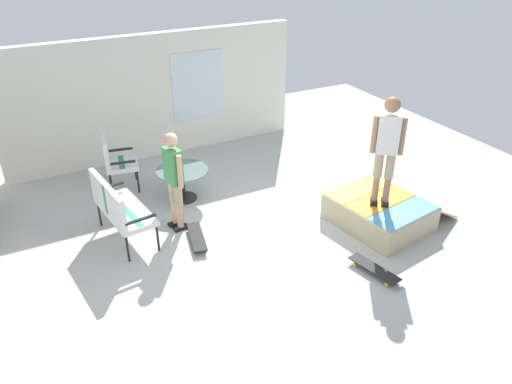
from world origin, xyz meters
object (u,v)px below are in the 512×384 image
at_px(patio_table, 183,178).
at_px(person_skater, 387,144).
at_px(patio_chair_near_house, 114,158).
at_px(skateboard_by_bench, 197,237).
at_px(skate_ramp, 380,211).
at_px(skateboard_spare, 374,269).
at_px(patio_bench, 117,206).
at_px(person_watching, 174,175).

xyz_separation_m(patio_table, person_skater, (-2.31, -2.42, 1.05)).
bearing_deg(patio_chair_near_house, skateboard_by_bench, -164.25).
bearing_deg(skate_ramp, skateboard_spare, 137.32).
relative_size(patio_bench, person_skater, 0.75).
distance_m(skate_ramp, patio_table, 3.38).
height_order(patio_chair_near_house, person_skater, person_skater).
bearing_deg(person_watching, patio_bench, 86.38).
bearing_deg(skate_ramp, patio_chair_near_house, 47.68).
bearing_deg(skateboard_spare, patio_chair_near_house, 31.38).
bearing_deg(patio_bench, skateboard_by_bench, -120.09).
distance_m(patio_bench, skateboard_spare, 3.86).
xyz_separation_m(patio_bench, patio_chair_near_house, (1.69, -0.37, -0.00)).
height_order(skate_ramp, person_skater, person_skater).
bearing_deg(patio_bench, patio_chair_near_house, -12.39).
xyz_separation_m(person_skater, skateboard_by_bench, (0.95, 2.71, -1.37)).
distance_m(person_watching, person_skater, 3.24).
xyz_separation_m(skate_ramp, person_watching, (1.41, 2.94, 0.72)).
xyz_separation_m(patio_bench, person_watching, (-0.06, -0.90, 0.32)).
xyz_separation_m(patio_bench, patio_table, (0.77, -1.31, -0.21)).
distance_m(skate_ramp, skateboard_by_bench, 2.97).
relative_size(skate_ramp, patio_chair_near_house, 1.94).
bearing_deg(patio_bench, skateboard_spare, -130.42).
distance_m(patio_bench, person_watching, 0.95).
bearing_deg(skateboard_spare, patio_table, 26.24).
bearing_deg(skate_ramp, person_skater, 121.47).
bearing_deg(skateboard_spare, person_watching, 39.74).
bearing_deg(person_watching, skate_ramp, -115.68).
bearing_deg(patio_chair_near_house, person_skater, -133.89).
bearing_deg(skate_ramp, skateboard_by_bench, 72.62).
height_order(person_skater, skateboard_spare, person_skater).
relative_size(skate_ramp, patio_table, 2.20).
relative_size(patio_bench, person_watching, 0.81).
bearing_deg(patio_table, patio_chair_near_house, 45.65).
relative_size(skate_ramp, patio_bench, 1.51).
bearing_deg(patio_chair_near_house, skate_ramp, -132.32).
height_order(person_watching, skateboard_spare, person_watching).
bearing_deg(patio_chair_near_house, skateboard_spare, -148.62).
xyz_separation_m(patio_chair_near_house, person_watching, (-1.74, -0.53, 0.33)).
bearing_deg(skate_ramp, patio_table, 48.47).
bearing_deg(skateboard_by_bench, patio_table, -12.43).
bearing_deg(patio_table, patio_bench, 120.40).
bearing_deg(patio_table, skate_ramp, -131.53).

